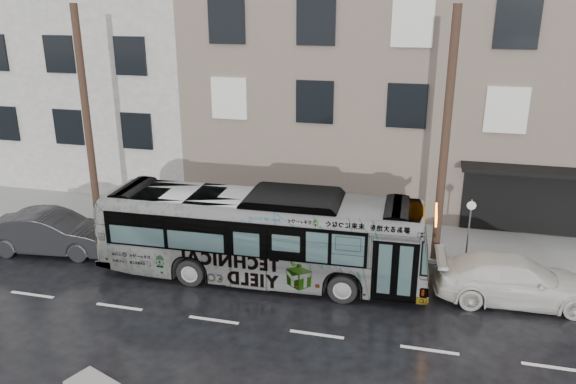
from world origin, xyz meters
name	(u,v)px	position (x,y,z in m)	size (l,w,h in m)	color
ground	(240,282)	(0.00, 0.00, 0.00)	(120.00, 120.00, 0.00)	black
sidewalk	(277,228)	(0.00, 4.90, 0.07)	(90.00, 3.60, 0.15)	gray
building_taupe	(413,79)	(5.00, 12.70, 5.50)	(20.00, 12.00, 11.00)	#76655B
building_grey	(30,22)	(-18.00, 14.20, 8.00)	(26.00, 15.00, 16.00)	beige
utility_pole_front	(445,140)	(6.50, 3.30, 4.65)	(0.30, 0.30, 9.00)	#3F291F
utility_pole_rear	(87,120)	(-7.50, 3.30, 4.65)	(0.30, 0.30, 9.00)	#3F291F
sign_post	(469,231)	(7.60, 3.30, 1.35)	(0.06, 0.06, 2.40)	slate
bus	(262,235)	(0.61, 0.61, 1.58)	(2.65, 11.34, 3.16)	#B2B2B2
white_sedan	(515,280)	(8.99, 0.99, 0.74)	(2.07, 5.10, 1.48)	silver
dark_sedan	(52,232)	(-7.81, 0.64, 0.80)	(1.70, 4.88, 1.61)	black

